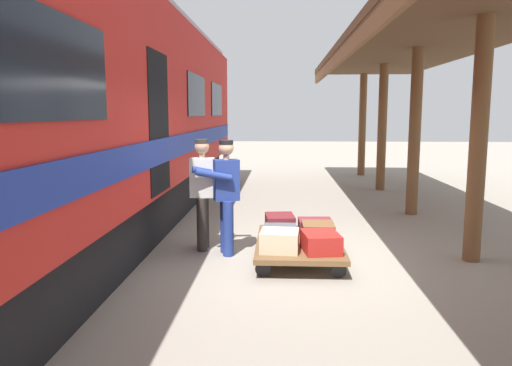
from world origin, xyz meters
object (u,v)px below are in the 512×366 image
object	(u,v)px
suitcase_burgundy_valise	(315,226)
suitcase_red_plastic	(321,242)
train_car	(56,115)
suitcase_brown_leather	(318,232)
suitcase_slate_roller	(280,233)
porter_in_overalls	(225,193)
suitcase_cream_canvas	(280,241)
suitcase_maroon_trunk	(280,223)
luggage_cart	(299,243)
porter_by_door	(204,190)

from	to	relation	value
suitcase_burgundy_valise	suitcase_red_plastic	xyz separation A→B (m)	(-0.00, 1.08, 0.03)
train_car	suitcase_brown_leather	world-z (taller)	train_car
suitcase_brown_leather	suitcase_slate_roller	distance (m)	0.55
porter_in_overalls	suitcase_cream_canvas	bearing A→B (deg)	137.64
suitcase_brown_leather	suitcase_burgundy_valise	bearing A→B (deg)	-90.00
suitcase_slate_roller	suitcase_maroon_trunk	bearing A→B (deg)	-90.00
luggage_cart	suitcase_burgundy_valise	size ratio (longest dim) A/B	3.87
train_car	suitcase_burgundy_valise	bearing A→B (deg)	-172.72
suitcase_slate_roller	suitcase_brown_leather	bearing A→B (deg)	180.00
train_car	luggage_cart	world-z (taller)	train_car
luggage_cart	suitcase_slate_roller	size ratio (longest dim) A/B	3.70
suitcase_maroon_trunk	porter_by_door	distance (m)	1.28
luggage_cart	suitcase_brown_leather	world-z (taller)	suitcase_brown_leather
suitcase_brown_leather	suitcase_slate_roller	bearing A→B (deg)	0.00
train_car	porter_by_door	size ratio (longest dim) A/B	10.50
luggage_cart	suitcase_brown_leather	bearing A→B (deg)	180.00
porter_by_door	suitcase_red_plastic	bearing A→B (deg)	149.79
porter_in_overalls	suitcase_maroon_trunk	bearing A→B (deg)	-157.14
suitcase_brown_leather	suitcase_maroon_trunk	bearing A→B (deg)	-44.65
suitcase_red_plastic	suitcase_maroon_trunk	size ratio (longest dim) A/B	1.07
luggage_cart	suitcase_burgundy_valise	xyz separation A→B (m)	(-0.27, -0.54, 0.14)
luggage_cart	suitcase_red_plastic	bearing A→B (deg)	116.84
train_car	porter_in_overalls	size ratio (longest dim) A/B	10.50
suitcase_cream_canvas	porter_by_door	bearing A→B (deg)	-40.51
suitcase_red_plastic	suitcase_maroon_trunk	bearing A→B (deg)	-63.16
suitcase_brown_leather	suitcase_red_plastic	bearing A→B (deg)	90.00
suitcase_slate_roller	suitcase_maroon_trunk	world-z (taller)	suitcase_maroon_trunk
train_car	suitcase_brown_leather	size ratio (longest dim) A/B	36.12
luggage_cart	suitcase_red_plastic	distance (m)	0.63
suitcase_slate_roller	suitcase_cream_canvas	size ratio (longest dim) A/B	1.06
suitcase_slate_roller	porter_by_door	world-z (taller)	porter_by_door
luggage_cart	porter_by_door	size ratio (longest dim) A/B	1.15
suitcase_burgundy_valise	suitcase_maroon_trunk	bearing A→B (deg)	0.00
suitcase_maroon_trunk	suitcase_cream_canvas	size ratio (longest dim) A/B	1.08
luggage_cart	suitcase_maroon_trunk	size ratio (longest dim) A/B	3.63
luggage_cart	suitcase_burgundy_valise	bearing A→B (deg)	-116.84
suitcase_brown_leather	porter_in_overalls	world-z (taller)	porter_in_overalls
suitcase_maroon_trunk	porter_in_overalls	xyz separation A→B (m)	(0.81, 0.34, 0.52)
suitcase_burgundy_valise	suitcase_maroon_trunk	distance (m)	0.55
luggage_cart	suitcase_maroon_trunk	bearing A→B (deg)	-63.16
suitcase_slate_roller	porter_by_door	distance (m)	1.37
suitcase_maroon_trunk	luggage_cart	bearing A→B (deg)	116.84
luggage_cart	suitcase_burgundy_valise	world-z (taller)	suitcase_burgundy_valise
suitcase_brown_leather	porter_by_door	xyz separation A→B (m)	(1.71, -0.46, 0.52)
suitcase_brown_leather	porter_by_door	distance (m)	1.85
porter_by_door	suitcase_maroon_trunk	bearing A→B (deg)	-176.03
porter_in_overalls	suitcase_burgundy_valise	bearing A→B (deg)	-165.87
train_car	porter_in_overalls	xyz separation A→B (m)	(-2.42, -0.14, -1.14)
luggage_cart	porter_by_door	world-z (taller)	porter_by_door
suitcase_burgundy_valise	suitcase_cream_canvas	distance (m)	1.21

